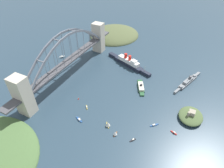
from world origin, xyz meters
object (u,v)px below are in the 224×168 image
at_px(seaplane_second_in_formation, 37,86).
at_px(small_boat_1, 87,107).
at_px(harbor_ferry_steamer, 141,87).
at_px(small_boat_2, 154,125).
at_px(ocean_liner, 128,62).
at_px(fort_island_mid_harbor, 191,116).
at_px(small_boat_0, 79,120).
at_px(small_boat_4, 133,140).
at_px(small_boat_6, 174,133).
at_px(naval_cruiser, 188,82).
at_px(seaplane_taxiing_near_bridge, 62,57).
at_px(channel_marker_buoy, 78,99).
at_px(small_boat_3, 108,124).
at_px(small_boat_5, 115,133).
at_px(harbor_arch_bridge, 69,60).

xyz_separation_m(seaplane_second_in_formation, small_boat_1, (2.68, 96.75, -1.47)).
xyz_separation_m(harbor_ferry_steamer, small_boat_2, (63.84, 41.51, -1.56)).
xyz_separation_m(ocean_liner, fort_island_mid_harbor, (82.72, 125.28, -1.77)).
relative_size(ocean_liner, small_boat_2, 10.35).
height_order(fort_island_mid_harbor, small_boat_0, fort_island_mid_harbor).
distance_m(small_boat_4, small_boat_6, 53.05).
bearing_deg(small_boat_0, small_boat_2, 111.47).
height_order(harbor_ferry_steamer, fort_island_mid_harbor, fort_island_mid_harbor).
relative_size(naval_cruiser, small_boat_1, 10.27).
xyz_separation_m(naval_cruiser, harbor_ferry_steamer, (47.11, -64.99, -0.82)).
xyz_separation_m(small_boat_2, small_boat_4, (33.34, -16.21, -0.01)).
height_order(seaplane_taxiing_near_bridge, channel_marker_buoy, seaplane_taxiing_near_bridge).
distance_m(seaplane_second_in_formation, small_boat_3, 140.17).
bearing_deg(small_boat_2, small_boat_0, -68.53).
relative_size(naval_cruiser, channel_marker_buoy, 27.19).
height_order(naval_cruiser, small_boat_4, naval_cruiser).
distance_m(small_boat_2, channel_marker_buoy, 116.35).
relative_size(small_boat_0, small_boat_1, 1.69).
xyz_separation_m(ocean_liner, small_boat_6, (117.35, 111.36, -5.12)).
bearing_deg(small_boat_4, fort_island_mid_harbor, 140.46).
bearing_deg(seaplane_second_in_formation, fort_island_mid_harbor, 100.71).
distance_m(naval_cruiser, channel_marker_buoy, 180.41).
bearing_deg(naval_cruiser, seaplane_second_in_formation, -60.75).
height_order(harbor_ferry_steamer, channel_marker_buoy, harbor_ferry_steamer).
height_order(fort_island_mid_harbor, small_boat_5, fort_island_mid_harbor).
bearing_deg(small_boat_3, small_boat_6, 109.27).
relative_size(small_boat_4, channel_marker_buoy, 2.75).
bearing_deg(small_boat_5, seaplane_second_in_formation, -99.76).
bearing_deg(small_boat_1, channel_marker_buoy, -113.75).
bearing_deg(naval_cruiser, harbor_ferry_steamer, -54.06).
bearing_deg(naval_cruiser, fort_island_mid_harbor, 11.71).
distance_m(harbor_arch_bridge, small_boat_2, 171.74).
distance_m(small_boat_6, channel_marker_buoy, 141.84).
height_order(ocean_liner, small_boat_6, ocean_liner).
bearing_deg(fort_island_mid_harbor, ocean_liner, -123.43).
relative_size(harbor_arch_bridge, naval_cruiser, 3.50).
xyz_separation_m(harbor_arch_bridge, small_boat_4, (76.58, 147.25, -30.07)).
relative_size(ocean_liner, naval_cruiser, 1.32).
distance_m(harbor_ferry_steamer, seaplane_second_in_formation, 167.42).
bearing_deg(small_boat_3, fort_island_mid_harbor, 123.90).
height_order(harbor_arch_bridge, naval_cruiser, harbor_arch_bridge).
bearing_deg(harbor_arch_bridge, small_boat_6, 76.95).
bearing_deg(small_boat_2, harbor_arch_bridge, -104.81).
bearing_deg(channel_marker_buoy, small_boat_3, 68.50).
height_order(seaplane_second_in_formation, small_boat_0, seaplane_second_in_formation).
height_order(harbor_arch_bridge, small_boat_4, harbor_arch_bridge).
height_order(fort_island_mid_harbor, small_boat_1, fort_island_mid_harbor).
xyz_separation_m(seaplane_second_in_formation, small_boat_6, (-9.11, 217.43, -1.38)).
bearing_deg(ocean_liner, small_boat_1, -4.13).
bearing_deg(seaplane_second_in_formation, small_boat_1, 88.41).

